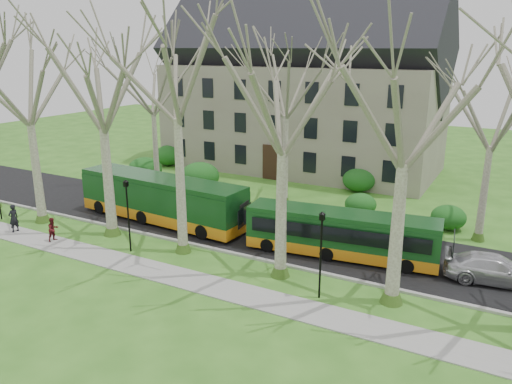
{
  "coord_description": "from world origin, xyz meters",
  "views": [
    {
      "loc": [
        13.75,
        -21.61,
        11.71
      ],
      "look_at": [
        0.33,
        3.0,
        3.53
      ],
      "focal_mm": 35.0,
      "sensor_mm": 36.0,
      "label": 1
    }
  ],
  "objects_px": {
    "bus_lead": "(161,199)",
    "bus_follow": "(341,233)",
    "sedan": "(495,269)",
    "pedestrian_a": "(14,218)",
    "pedestrian_b": "(53,229)"
  },
  "relations": [
    {
      "from": "bus_follow",
      "to": "sedan",
      "type": "bearing_deg",
      "value": -3.29
    },
    {
      "from": "bus_follow",
      "to": "pedestrian_b",
      "type": "distance_m",
      "value": 17.67
    },
    {
      "from": "pedestrian_a",
      "to": "pedestrian_b",
      "type": "xyz_separation_m",
      "value": [
        3.55,
        0.14,
        -0.18
      ]
    },
    {
      "from": "bus_lead",
      "to": "pedestrian_a",
      "type": "xyz_separation_m",
      "value": [
        -7.12,
        -6.31,
        -0.68
      ]
    },
    {
      "from": "pedestrian_a",
      "to": "pedestrian_b",
      "type": "relative_size",
      "value": 1.24
    },
    {
      "from": "bus_lead",
      "to": "pedestrian_a",
      "type": "bearing_deg",
      "value": -134.51
    },
    {
      "from": "bus_lead",
      "to": "sedan",
      "type": "bearing_deg",
      "value": 5.87
    },
    {
      "from": "bus_lead",
      "to": "pedestrian_b",
      "type": "xyz_separation_m",
      "value": [
        -3.57,
        -6.17,
        -0.87
      ]
    },
    {
      "from": "bus_follow",
      "to": "pedestrian_b",
      "type": "bearing_deg",
      "value": -165.79
    },
    {
      "from": "bus_lead",
      "to": "pedestrian_a",
      "type": "height_order",
      "value": "bus_lead"
    },
    {
      "from": "bus_lead",
      "to": "bus_follow",
      "type": "xyz_separation_m",
      "value": [
        12.9,
        0.19,
        -0.26
      ]
    },
    {
      "from": "pedestrian_a",
      "to": "bus_follow",
      "type": "bearing_deg",
      "value": 108.78
    },
    {
      "from": "bus_lead",
      "to": "bus_follow",
      "type": "distance_m",
      "value": 12.9
    },
    {
      "from": "pedestrian_a",
      "to": "pedestrian_b",
      "type": "distance_m",
      "value": 3.56
    },
    {
      "from": "bus_follow",
      "to": "pedestrian_a",
      "type": "height_order",
      "value": "bus_follow"
    }
  ]
}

